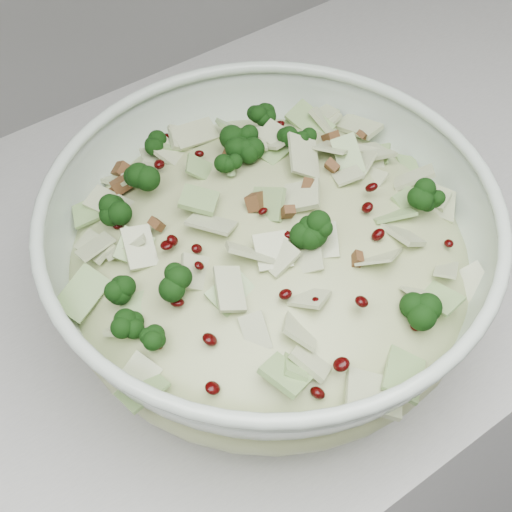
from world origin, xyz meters
The scene contains 3 objects.
counter centered at (0.00, 1.70, 0.45)m, with size 3.60×0.60×0.90m, color beige.
mixing_bowl centered at (0.09, 1.60, 0.98)m, with size 0.45×0.45×0.15m.
salad centered at (0.09, 1.60, 1.00)m, with size 0.36×0.36×0.15m.
Camera 1 is at (-0.13, 1.31, 1.45)m, focal length 50.00 mm.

